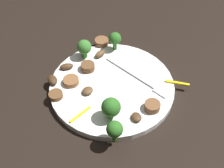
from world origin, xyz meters
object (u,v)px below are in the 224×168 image
at_px(plate, 112,86).
at_px(broccoli_floret_1, 84,47).
at_px(sausage_slice_2, 56,95).
at_px(mushroom_3, 88,91).
at_px(mushroom_0, 136,117).
at_px(sausage_slice_1, 71,81).
at_px(pepper_strip_0, 80,114).
at_px(mushroom_4, 52,80).
at_px(pepper_strip_1, 177,83).
at_px(mushroom_2, 100,54).
at_px(fork, 140,79).
at_px(sausage_slice_3, 152,106).
at_px(broccoli_floret_2, 115,39).
at_px(sausage_slice_0, 89,66).
at_px(sausage_slice_4, 102,42).
at_px(mushroom_1, 67,66).
at_px(broccoli_floret_0, 111,107).
at_px(broccoli_floret_3, 115,130).

bearing_deg(plate, broccoli_floret_1, 165.93).
distance_m(sausage_slice_2, mushroom_3, 0.07).
bearing_deg(mushroom_3, mushroom_0, 5.42).
bearing_deg(sausage_slice_1, pepper_strip_0, -33.15).
xyz_separation_m(mushroom_3, mushroom_4, (-0.08, -0.03, 0.00)).
xyz_separation_m(plate, pepper_strip_1, (0.11, 0.10, 0.01)).
bearing_deg(mushroom_2, mushroom_4, -100.13).
bearing_deg(mushroom_0, broccoli_floret_1, 161.66).
bearing_deg(fork, mushroom_4, -135.63).
bearing_deg(mushroom_2, sausage_slice_3, -15.74).
bearing_deg(mushroom_4, broccoli_floret_2, 78.72).
bearing_deg(sausage_slice_0, sausage_slice_4, 113.21).
height_order(sausage_slice_0, mushroom_3, sausage_slice_0).
height_order(plate, mushroom_4, mushroom_4).
bearing_deg(pepper_strip_0, broccoli_floret_1, 130.43).
bearing_deg(broccoli_floret_2, mushroom_1, -108.57).
bearing_deg(plate, mushroom_0, -22.85).
relative_size(sausage_slice_4, mushroom_4, 1.13).
height_order(pepper_strip_0, pepper_strip_1, same).
bearing_deg(sausage_slice_2, plate, 56.91).
distance_m(broccoli_floret_0, mushroom_2, 0.19).
bearing_deg(mushroom_1, fork, 27.83).
bearing_deg(mushroom_2, sausage_slice_0, -79.76).
xyz_separation_m(broccoli_floret_0, broccoli_floret_2, (-0.13, 0.17, 0.00)).
bearing_deg(sausage_slice_0, sausage_slice_1, -88.71).
bearing_deg(fork, pepper_strip_0, -100.05).
bearing_deg(plate, broccoli_floret_3, -48.20).
distance_m(sausage_slice_4, mushroom_0, 0.25).
relative_size(plate, sausage_slice_4, 7.88).
bearing_deg(sausage_slice_3, plate, 179.73).
distance_m(broccoli_floret_2, mushroom_0, 0.22).
height_order(broccoli_floret_1, sausage_slice_4, broccoli_floret_1).
relative_size(fork, mushroom_4, 5.71).
xyz_separation_m(broccoli_floret_1, sausage_slice_0, (0.04, -0.02, -0.02)).
bearing_deg(sausage_slice_1, sausage_slice_2, -85.69).
xyz_separation_m(sausage_slice_0, mushroom_2, (-0.01, 0.05, -0.00)).
height_order(sausage_slice_3, mushroom_1, sausage_slice_3).
bearing_deg(broccoli_floret_2, broccoli_floret_0, -52.57).
xyz_separation_m(sausage_slice_1, pepper_strip_0, (0.08, -0.05, -0.00)).
relative_size(broccoli_floret_1, mushroom_1, 1.55).
bearing_deg(mushroom_3, broccoli_floret_3, -24.19).
xyz_separation_m(broccoli_floret_3, mushroom_4, (-0.20, 0.03, -0.03)).
xyz_separation_m(mushroom_1, mushroom_3, (0.09, -0.02, -0.00)).
xyz_separation_m(broccoli_floret_0, mushroom_2, (-0.14, 0.12, -0.02)).
bearing_deg(pepper_strip_0, broccoli_floret_0, 35.43).
relative_size(sausage_slice_3, sausage_slice_4, 0.93).
relative_size(sausage_slice_4, mushroom_0, 1.46).
bearing_deg(broccoli_floret_3, mushroom_3, 155.81).
bearing_deg(mushroom_4, sausage_slice_2, -33.18).
bearing_deg(sausage_slice_3, broccoli_floret_2, 151.60).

